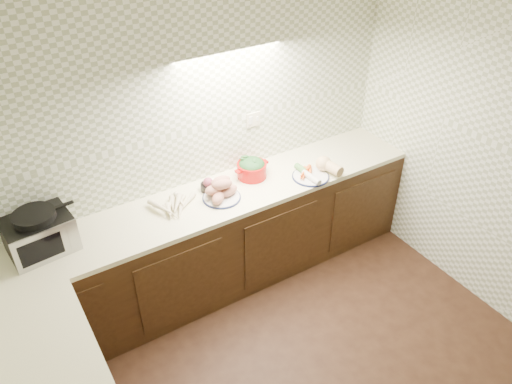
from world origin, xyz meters
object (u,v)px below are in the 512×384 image
sweet_potato_plate (220,190)px  onion_bowl (210,185)px  dutch_oven (252,168)px  veg_plate (317,169)px  toaster_oven (39,233)px  parsnip_pile (172,208)px

sweet_potato_plate → onion_bowl: (-0.02, 0.14, -0.03)m
dutch_oven → veg_plate: (0.48, -0.26, -0.03)m
veg_plate → dutch_oven: bearing=151.9°
toaster_oven → sweet_potato_plate: size_ratio=1.50×
toaster_oven → veg_plate: (2.17, -0.23, -0.09)m
parsnip_pile → sweet_potato_plate: size_ratio=1.23×
sweet_potato_plate → veg_plate: bearing=-8.3°
parsnip_pile → onion_bowl: onion_bowl is taller
dutch_oven → veg_plate: bearing=-31.7°
sweet_potato_plate → onion_bowl: bearing=98.3°
sweet_potato_plate → dutch_oven: (0.37, 0.13, 0.01)m
veg_plate → toaster_oven: bearing=173.9°
parsnip_pile → toaster_oven: bearing=175.3°
parsnip_pile → dutch_oven: (0.77, 0.10, 0.05)m
toaster_oven → dutch_oven: size_ratio=1.47×
parsnip_pile → sweet_potato_plate: sweet_potato_plate is taller
toaster_oven → dutch_oven: 1.69m
dutch_oven → veg_plate: size_ratio=0.84×
veg_plate → parsnip_pile: bearing=172.9°
sweet_potato_plate → dutch_oven: size_ratio=0.98×
toaster_oven → veg_plate: bearing=-12.0°
onion_bowl → dutch_oven: (0.39, -0.01, 0.04)m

